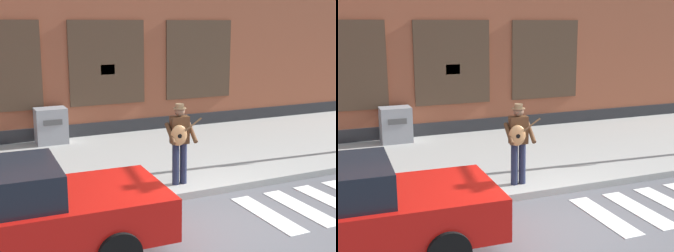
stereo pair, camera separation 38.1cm
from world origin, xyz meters
The scene contains 6 objects.
ground_plane centered at (0.00, 0.00, 0.00)m, with size 160.00×160.00×0.00m, color #56565B.
sidewalk centered at (0.00, 4.25, 0.08)m, with size 28.00×5.65×0.16m.
building_backdrop centered at (0.00, 9.08, 4.02)m, with size 28.00×4.06×8.06m.
red_car centered at (-3.70, 0.20, 0.77)m, with size 4.66×2.11×1.53m.
busker centered at (-0.06, 1.95, 1.15)m, with size 0.72×0.57×1.74m.
utility_box centered at (-1.85, 6.63, 0.67)m, with size 0.87×0.64×1.02m.
Camera 2 is at (-3.91, -6.73, 3.53)m, focal length 50.00 mm.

